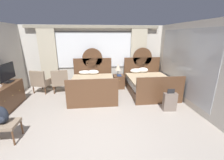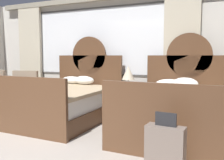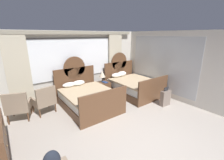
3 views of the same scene
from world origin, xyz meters
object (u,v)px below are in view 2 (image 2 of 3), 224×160
at_px(table_lamp_on_nightstand, 128,73).
at_px(book_on_nightstand, 127,90).
at_px(bed_near_mirror, 179,112).
at_px(armchair_by_window_centre, 7,88).
at_px(bed_near_window, 64,102).
at_px(suitcase_on_floor, 165,153).
at_px(armchair_by_window_left, 30,90).
at_px(nightstand_between_beds, 129,104).

relative_size(table_lamp_on_nightstand, book_on_nightstand, 1.93).
distance_m(bed_near_mirror, table_lamp_on_nightstand, 1.47).
bearing_deg(armchair_by_window_centre, bed_near_window, -12.88).
relative_size(bed_near_mirror, suitcase_on_floor, 3.02).
bearing_deg(bed_near_mirror, suitcase_on_floor, -85.32).
bearing_deg(bed_near_window, armchair_by_window_centre, 167.12).
bearing_deg(armchair_by_window_left, bed_near_mirror, -7.47).
bearing_deg(suitcase_on_floor, table_lamp_on_nightstand, 119.48).
height_order(table_lamp_on_nightstand, armchair_by_window_centre, table_lamp_on_nightstand).
relative_size(bed_near_window, nightstand_between_beds, 3.66).
relative_size(bed_near_mirror, armchair_by_window_centre, 2.28).
bearing_deg(armchair_by_window_centre, book_on_nightstand, 1.51).
bearing_deg(table_lamp_on_nightstand, armchair_by_window_centre, -175.85).
xyz_separation_m(armchair_by_window_centre, suitcase_on_floor, (4.49, -2.05, -0.19)).
bearing_deg(bed_near_window, table_lamp_on_nightstand, 32.82).
distance_m(bed_near_window, armchair_by_window_left, 1.43).
xyz_separation_m(book_on_nightstand, suitcase_on_floor, (1.26, -2.13, -0.31)).
bearing_deg(suitcase_on_floor, book_on_nightstand, 120.51).
xyz_separation_m(nightstand_between_beds, suitcase_on_floor, (1.26, -2.23, -0.00)).
height_order(book_on_nightstand, armchair_by_window_centre, armchair_by_window_centre).
bearing_deg(book_on_nightstand, armchair_by_window_centre, -178.49).
bearing_deg(nightstand_between_beds, armchair_by_window_left, -175.81).
xyz_separation_m(book_on_nightstand, armchair_by_window_left, (-2.48, -0.09, -0.12)).
bearing_deg(bed_near_mirror, bed_near_window, -179.89).
height_order(bed_near_window, nightstand_between_beds, bed_near_window).
relative_size(bed_near_window, armchair_by_window_left, 2.28).
distance_m(nightstand_between_beds, armchair_by_window_centre, 3.25).
bearing_deg(nightstand_between_beds, bed_near_mirror, -30.08).
height_order(bed_near_window, armchair_by_window_left, bed_near_window).
distance_m(table_lamp_on_nightstand, armchair_by_window_centre, 3.24).
xyz_separation_m(bed_near_window, suitcase_on_floor, (2.39, -1.57, -0.08)).
height_order(table_lamp_on_nightstand, armchair_by_window_left, table_lamp_on_nightstand).
bearing_deg(book_on_nightstand, nightstand_between_beds, 89.98).
bearing_deg(armchair_by_window_left, nightstand_between_beds, 4.19).
height_order(bed_near_mirror, armchair_by_window_left, bed_near_mirror).
height_order(armchair_by_window_centre, suitcase_on_floor, armchair_by_window_centre).
height_order(bed_near_window, table_lamp_on_nightstand, bed_near_window).
relative_size(table_lamp_on_nightstand, armchair_by_window_left, 0.53).
xyz_separation_m(table_lamp_on_nightstand, armchair_by_window_centre, (-3.20, -0.23, -0.46)).
bearing_deg(table_lamp_on_nightstand, bed_near_window, -147.18).
distance_m(nightstand_between_beds, armchair_by_window_left, 2.49).
distance_m(armchair_by_window_centre, suitcase_on_floor, 4.94).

